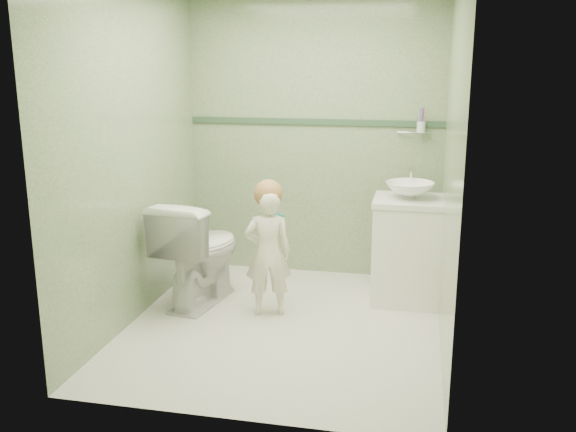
# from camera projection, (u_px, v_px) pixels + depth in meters

# --- Properties ---
(ground) EXTENTS (2.50, 2.50, 0.00)m
(ground) POSITION_uv_depth(u_px,v_px,m) (284.00, 326.00, 4.54)
(ground) COLOR beige
(ground) RESTS_ON ground
(room_shell) EXTENTS (2.50, 2.54, 2.40)m
(room_shell) POSITION_uv_depth(u_px,v_px,m) (283.00, 161.00, 4.25)
(room_shell) COLOR gray
(room_shell) RESTS_ON ground
(trim_stripe) EXTENTS (2.20, 0.02, 0.05)m
(trim_stripe) POSITION_uv_depth(u_px,v_px,m) (314.00, 122.00, 5.39)
(trim_stripe) COLOR #335138
(trim_stripe) RESTS_ON room_shell
(vanity) EXTENTS (0.52, 0.50, 0.80)m
(vanity) POSITION_uv_depth(u_px,v_px,m) (407.00, 252.00, 4.94)
(vanity) COLOR white
(vanity) RESTS_ON ground
(counter) EXTENTS (0.54, 0.52, 0.04)m
(counter) POSITION_uv_depth(u_px,v_px,m) (409.00, 201.00, 4.84)
(counter) COLOR white
(counter) RESTS_ON vanity
(basin) EXTENTS (0.37, 0.37, 0.13)m
(basin) POSITION_uv_depth(u_px,v_px,m) (410.00, 190.00, 4.82)
(basin) COLOR white
(basin) RESTS_ON counter
(faucet) EXTENTS (0.03, 0.13, 0.18)m
(faucet) POSITION_uv_depth(u_px,v_px,m) (411.00, 176.00, 4.98)
(faucet) COLOR silver
(faucet) RESTS_ON counter
(cup_holder) EXTENTS (0.26, 0.07, 0.21)m
(cup_holder) POSITION_uv_depth(u_px,v_px,m) (420.00, 127.00, 5.17)
(cup_holder) COLOR silver
(cup_holder) RESTS_ON room_shell
(toilet) EXTENTS (0.60, 0.89, 0.84)m
(toilet) POSITION_uv_depth(u_px,v_px,m) (200.00, 251.00, 4.90)
(toilet) COLOR white
(toilet) RESTS_ON ground
(toddler) EXTENTS (0.40, 0.33, 0.95)m
(toddler) POSITION_uv_depth(u_px,v_px,m) (268.00, 253.00, 4.65)
(toddler) COLOR white
(toddler) RESTS_ON ground
(hair_cap) EXTENTS (0.21, 0.21, 0.21)m
(hair_cap) POSITION_uv_depth(u_px,v_px,m) (268.00, 194.00, 4.57)
(hair_cap) COLOR #A2743F
(hair_cap) RESTS_ON toddler
(teal_toothbrush) EXTENTS (0.10, 0.14, 0.08)m
(teal_toothbrush) POSITION_uv_depth(u_px,v_px,m) (279.00, 215.00, 4.46)
(teal_toothbrush) COLOR teal
(teal_toothbrush) RESTS_ON toddler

